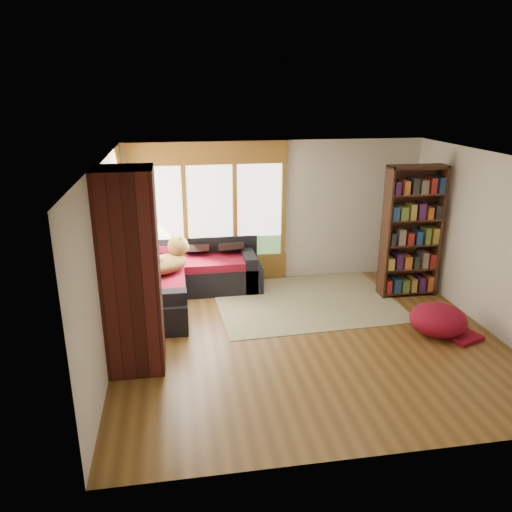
{
  "coord_description": "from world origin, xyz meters",
  "views": [
    {
      "loc": [
        -1.81,
        -6.31,
        3.47
      ],
      "look_at": [
        -0.6,
        1.06,
        0.95
      ],
      "focal_mm": 35.0,
      "sensor_mm": 36.0,
      "label": 1
    }
  ],
  "objects_px": {
    "area_rug": "(306,301)",
    "dog_tan": "(167,260)",
    "sectional_sofa": "(171,284)",
    "pouf": "(438,319)",
    "bookshelf": "(411,232)",
    "brick_chimney": "(131,273)",
    "dog_brindle": "(145,274)"
  },
  "relations": [
    {
      "from": "dog_tan",
      "to": "area_rug",
      "type": "bearing_deg",
      "value": -43.76
    },
    {
      "from": "bookshelf",
      "to": "brick_chimney",
      "type": "bearing_deg",
      "value": -159.63
    },
    {
      "from": "area_rug",
      "to": "sectional_sofa",
      "type": "bearing_deg",
      "value": 169.95
    },
    {
      "from": "brick_chimney",
      "to": "dog_tan",
      "type": "height_order",
      "value": "brick_chimney"
    },
    {
      "from": "bookshelf",
      "to": "dog_tan",
      "type": "height_order",
      "value": "bookshelf"
    },
    {
      "from": "sectional_sofa",
      "to": "dog_tan",
      "type": "bearing_deg",
      "value": -104.25
    },
    {
      "from": "area_rug",
      "to": "pouf",
      "type": "distance_m",
      "value": 2.19
    },
    {
      "from": "pouf",
      "to": "dog_tan",
      "type": "distance_m",
      "value": 4.32
    },
    {
      "from": "area_rug",
      "to": "dog_tan",
      "type": "distance_m",
      "value": 2.44
    },
    {
      "from": "sectional_sofa",
      "to": "pouf",
      "type": "distance_m",
      "value": 4.31
    },
    {
      "from": "sectional_sofa",
      "to": "dog_brindle",
      "type": "xyz_separation_m",
      "value": [
        -0.38,
        -0.57,
        0.42
      ]
    },
    {
      "from": "brick_chimney",
      "to": "dog_brindle",
      "type": "distance_m",
      "value": 1.59
    },
    {
      "from": "bookshelf",
      "to": "area_rug",
      "type": "bearing_deg",
      "value": -178.79
    },
    {
      "from": "sectional_sofa",
      "to": "area_rug",
      "type": "distance_m",
      "value": 2.32
    },
    {
      "from": "sectional_sofa",
      "to": "bookshelf",
      "type": "relative_size",
      "value": 0.97
    },
    {
      "from": "pouf",
      "to": "dog_tan",
      "type": "bearing_deg",
      "value": 156.44
    },
    {
      "from": "area_rug",
      "to": "bookshelf",
      "type": "xyz_separation_m",
      "value": [
        1.83,
        0.04,
        1.13
      ]
    },
    {
      "from": "brick_chimney",
      "to": "bookshelf",
      "type": "height_order",
      "value": "brick_chimney"
    },
    {
      "from": "dog_tan",
      "to": "brick_chimney",
      "type": "bearing_deg",
      "value": -139.3
    },
    {
      "from": "pouf",
      "to": "dog_brindle",
      "type": "bearing_deg",
      "value": 163.26
    },
    {
      "from": "brick_chimney",
      "to": "dog_brindle",
      "type": "height_order",
      "value": "brick_chimney"
    },
    {
      "from": "brick_chimney",
      "to": "area_rug",
      "type": "xyz_separation_m",
      "value": [
        2.71,
        1.65,
        -1.29
      ]
    },
    {
      "from": "brick_chimney",
      "to": "sectional_sofa",
      "type": "height_order",
      "value": "brick_chimney"
    },
    {
      "from": "pouf",
      "to": "sectional_sofa",
      "type": "bearing_deg",
      "value": 154.53
    },
    {
      "from": "brick_chimney",
      "to": "pouf",
      "type": "height_order",
      "value": "brick_chimney"
    },
    {
      "from": "bookshelf",
      "to": "dog_tan",
      "type": "relative_size",
      "value": 2.26
    },
    {
      "from": "sectional_sofa",
      "to": "pouf",
      "type": "relative_size",
      "value": 2.66
    },
    {
      "from": "brick_chimney",
      "to": "dog_tan",
      "type": "xyz_separation_m",
      "value": [
        0.41,
        1.91,
        -0.51
      ]
    },
    {
      "from": "dog_tan",
      "to": "dog_brindle",
      "type": "bearing_deg",
      "value": -165.84
    },
    {
      "from": "sectional_sofa",
      "to": "pouf",
      "type": "xyz_separation_m",
      "value": [
        3.89,
        -1.85,
        -0.07
      ]
    },
    {
      "from": "area_rug",
      "to": "dog_brindle",
      "type": "relative_size",
      "value": 4.16
    },
    {
      "from": "sectional_sofa",
      "to": "pouf",
      "type": "height_order",
      "value": "sectional_sofa"
    }
  ]
}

